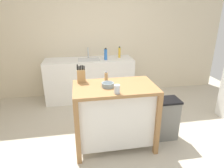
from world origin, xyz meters
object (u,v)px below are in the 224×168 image
at_px(bottle_dish_soap, 119,52).
at_px(trash_bin, 165,118).
at_px(pepper_grinder, 106,78).
at_px(sink_faucet, 88,53).
at_px(drinking_cup, 117,89).
at_px(bottle_hand_soap, 106,54).
at_px(kitchen_island, 115,113).
at_px(knife_block, 81,76).
at_px(bowl_ceramic_small, 108,85).

bearing_deg(bottle_dish_soap, trash_bin, -78.19).
relative_size(pepper_grinder, bottle_dish_soap, 0.75).
bearing_deg(sink_faucet, bottle_dish_soap, -7.90).
distance_m(drinking_cup, bottle_hand_soap, 1.82).
height_order(pepper_grinder, sink_faucet, sink_faucet).
relative_size(pepper_grinder, bottle_hand_soap, 0.73).
bearing_deg(drinking_cup, sink_faucet, 95.77).
distance_m(trash_bin, bottle_dish_soap, 1.84).
bearing_deg(bottle_dish_soap, bottle_hand_soap, -155.09).
bearing_deg(kitchen_island, knife_block, 151.77).
xyz_separation_m(pepper_grinder, bottle_hand_soap, (0.21, 1.46, 0.00)).
xyz_separation_m(kitchen_island, sink_faucet, (-0.23, 1.81, 0.48)).
bearing_deg(pepper_grinder, bottle_hand_soap, 81.91).
height_order(knife_block, pepper_grinder, knife_block).
distance_m(knife_block, pepper_grinder, 0.35).
relative_size(sink_faucet, bottle_hand_soap, 0.92).
bearing_deg(sink_faucet, trash_bin, -60.26).
xyz_separation_m(knife_block, pepper_grinder, (0.33, -0.12, -0.01)).
distance_m(bowl_ceramic_small, bottle_hand_soap, 1.61).
distance_m(knife_block, bowl_ceramic_small, 0.42).
bearing_deg(bottle_dish_soap, sink_faucet, 172.10).
bearing_deg(bowl_ceramic_small, trash_bin, 4.22).
height_order(knife_block, drinking_cup, knife_block).
xyz_separation_m(knife_block, trash_bin, (1.20, -0.19, -0.68)).
bearing_deg(drinking_cup, trash_bin, 19.82).
height_order(pepper_grinder, trash_bin, pepper_grinder).
bearing_deg(sink_faucet, kitchen_island, -82.79).
xyz_separation_m(knife_block, drinking_cup, (0.40, -0.48, -0.04)).
xyz_separation_m(kitchen_island, drinking_cup, (-0.02, -0.25, 0.46)).
distance_m(kitchen_island, bowl_ceramic_small, 0.44).
height_order(bowl_ceramic_small, bottle_dish_soap, bottle_dish_soap).
bearing_deg(bottle_hand_soap, trash_bin, -66.36).
bearing_deg(kitchen_island, bowl_ceramic_small, -164.06).
height_order(pepper_grinder, bottle_hand_soap, bottle_hand_soap).
distance_m(bowl_ceramic_small, drinking_cup, 0.24).
bearing_deg(bowl_ceramic_small, kitchen_island, 15.94).
relative_size(bowl_ceramic_small, bottle_dish_soap, 0.68).
xyz_separation_m(trash_bin, sink_faucet, (-1.01, 1.77, 0.67)).
relative_size(trash_bin, bottle_dish_soap, 2.70).
relative_size(drinking_cup, sink_faucet, 0.49).
relative_size(kitchen_island, bottle_hand_soap, 4.52).
height_order(bowl_ceramic_small, sink_faucet, sink_faucet).
bearing_deg(drinking_cup, knife_block, 130.01).
xyz_separation_m(kitchen_island, bottle_hand_soap, (0.11, 1.57, 0.48)).
relative_size(knife_block, bottle_dish_soap, 1.06).
xyz_separation_m(kitchen_island, pepper_grinder, (-0.09, 0.11, 0.48)).
distance_m(sink_faucet, bottle_dish_soap, 0.67).
relative_size(trash_bin, sink_faucet, 2.86).
distance_m(pepper_grinder, sink_faucet, 1.70).
xyz_separation_m(bowl_ceramic_small, trash_bin, (0.88, 0.06, -0.62)).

